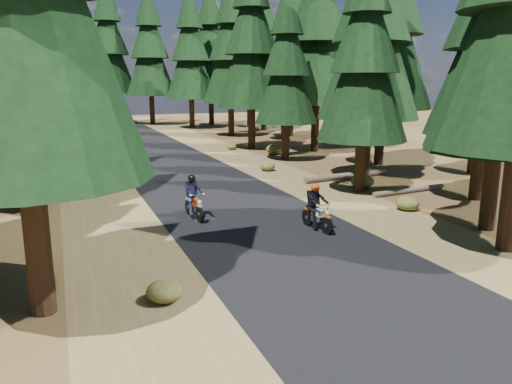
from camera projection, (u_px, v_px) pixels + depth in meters
ground at (274, 236)px, 15.68m from camera, size 120.00×120.00×0.00m
road at (224, 201)px, 20.21m from camera, size 6.00×100.00×0.01m
shoulder_l at (107, 212)px, 18.55m from camera, size 3.20×100.00×0.01m
shoulder_r at (324, 192)px, 21.88m from camera, size 3.20×100.00×0.01m
pine_forest at (147, 33)px, 33.05m from camera, size 34.59×55.08×16.32m
log_near at (347, 176)px, 24.76m from camera, size 5.00×0.97×0.32m
log_far at (409, 190)px, 21.63m from camera, size 3.93×0.65×0.24m
understory_shrubs at (214, 172)px, 25.15m from camera, size 15.38×25.92×0.68m
rider_lead at (317, 215)px, 16.18m from camera, size 0.69×1.75×1.52m
rider_follow at (194, 204)px, 17.51m from camera, size 0.68×1.78×1.55m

